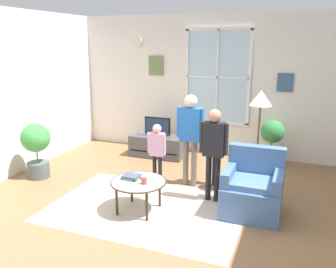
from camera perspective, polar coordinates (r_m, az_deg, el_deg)
name	(u,v)px	position (r m, az deg, el deg)	size (l,w,h in m)	color
ground_plane	(149,213)	(4.87, -3.05, -12.75)	(6.07, 6.39, 0.02)	olive
back_wall	(208,85)	(7.16, 6.56, 7.99)	(5.47, 0.17, 2.79)	silver
area_rug	(147,208)	(4.97, -3.53, -11.95)	(2.65, 1.83, 0.01)	#C6B29E
tv_stand	(158,146)	(7.03, -1.70, -1.98)	(1.09, 0.47, 0.43)	#4C4C51
television	(157,126)	(6.92, -1.74, 1.28)	(0.53, 0.08, 0.38)	#4C4C4C
armchair	(253,190)	(4.85, 13.69, -8.87)	(0.76, 0.74, 0.87)	#476B9E
coffee_table	(138,183)	(4.74, -4.86, -8.01)	(0.76, 0.76, 0.44)	#99B2B7
book_stack	(131,177)	(4.82, -6.00, -6.98)	(0.24, 0.19, 0.05)	#5DA25B
cup	(144,181)	(4.63, -3.93, -7.65)	(0.07, 0.07, 0.09)	#BF3F3F
remote_near_books	(137,179)	(4.77, -5.15, -7.41)	(0.04, 0.14, 0.02)	black
person_black_shirt	(214,145)	(4.93, 7.51, -1.73)	(0.41, 0.19, 1.35)	black
person_green_shirt	(212,147)	(5.56, 7.20, -2.13)	(0.30, 0.14, 1.01)	black
person_pink_shirt	(157,148)	(5.45, -1.80, -2.29)	(0.31, 0.14, 1.02)	black
person_blue_shirt	(190,130)	(5.43, 3.68, 0.71)	(0.44, 0.20, 1.47)	#726656
potted_plant_by_window	(272,140)	(6.70, 16.63, -1.01)	(0.43, 0.43, 0.87)	silver
potted_plant_corner	(36,146)	(6.24, -20.75, -1.79)	(0.48, 0.48, 0.94)	#4C565B
floor_lamp	(260,108)	(5.17, 14.85, 4.07)	(0.32, 0.32, 1.58)	black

